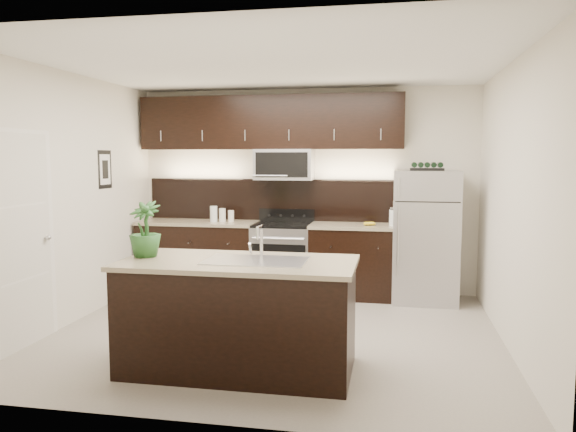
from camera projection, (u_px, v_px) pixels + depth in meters
The scene contains 12 objects.
ground at pixel (275, 333), 5.74m from camera, with size 4.50×4.50×0.00m, color gray.
room_walls at pixel (263, 167), 5.55m from camera, with size 4.52×4.02×2.71m.
counter_run at pixel (268, 258), 7.43m from camera, with size 3.51×0.65×0.94m.
upper_fixtures at pixel (272, 131), 7.39m from camera, with size 3.49×0.40×1.66m.
island at pixel (239, 315), 4.73m from camera, with size 1.96×0.96×0.94m.
sink_faucet at pixel (256, 259), 4.66m from camera, with size 0.84×0.50×0.28m.
refrigerator at pixel (425, 236), 6.96m from camera, with size 0.79×0.71×1.63m, color #B2B2B7.
wine_rack at pixel (427, 167), 6.87m from camera, with size 0.40×0.25×0.10m.
plant at pixel (145, 229), 4.83m from camera, with size 0.27×0.27×0.48m, color #245321.
canisters at pixel (220, 215), 7.47m from camera, with size 0.31×0.16×0.21m.
french_press at pixel (393, 217), 7.02m from camera, with size 0.11×0.11×0.31m.
bananas at pixel (365, 224), 7.06m from camera, with size 0.16×0.12×0.05m, color gold.
Camera 1 is at (1.17, -5.46, 1.80)m, focal length 35.00 mm.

